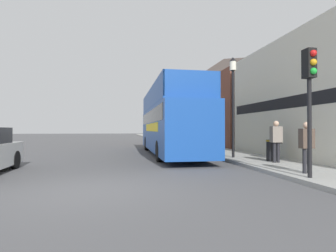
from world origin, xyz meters
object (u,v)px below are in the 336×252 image
object	(u,v)px
lamp_post_nearest	(233,89)
litter_bin	(271,150)
traffic_signal	(310,83)
pedestrian_third	(277,139)
tour_bus	(170,125)
pedestrian_nearest	(307,142)
parked_car_ahead_of_bus	(162,139)
lamp_post_second	(190,105)
pedestrian_second	(276,137)

from	to	relation	value
lamp_post_nearest	litter_bin	xyz separation A→B (m)	(1.02, -1.71, -2.94)
traffic_signal	pedestrian_third	bearing A→B (deg)	67.50
tour_bus	pedestrian_nearest	distance (m)	8.84
parked_car_ahead_of_bus	lamp_post_second	distance (m)	4.82
parked_car_ahead_of_bus	pedestrian_third	bearing A→B (deg)	-74.84
parked_car_ahead_of_bus	traffic_signal	distance (m)	16.86
lamp_post_nearest	tour_bus	bearing A→B (deg)	126.36
traffic_signal	lamp_post_second	world-z (taller)	lamp_post_second
pedestrian_third	lamp_post_nearest	distance (m)	3.23
pedestrian_third	pedestrian_nearest	bearing A→B (deg)	-110.38
pedestrian_third	litter_bin	xyz separation A→B (m)	(-0.59, -0.47, -0.43)
tour_bus	litter_bin	size ratio (longest dim) A/B	12.32
traffic_signal	litter_bin	size ratio (longest dim) A/B	4.00
parked_car_ahead_of_bus	traffic_signal	bearing A→B (deg)	-84.78
pedestrian_third	traffic_signal	bearing A→B (deg)	-112.50
litter_bin	pedestrian_third	bearing A→B (deg)	38.81
parked_car_ahead_of_bus	litter_bin	size ratio (longest dim) A/B	4.84
tour_bus	lamp_post_second	size ratio (longest dim) A/B	2.42
pedestrian_second	litter_bin	distance (m)	0.80
pedestrian_nearest	traffic_signal	size ratio (longest dim) A/B	0.44
pedestrian_second	pedestrian_third	bearing A→B (deg)	55.05
parked_car_ahead_of_bus	pedestrian_second	xyz separation A→B (m)	(2.67, -13.32, 0.52)
tour_bus	traffic_signal	world-z (taller)	tour_bus
pedestrian_second	traffic_signal	xyz separation A→B (m)	(-1.09, -3.32, 1.68)
pedestrian_second	pedestrian_third	distance (m)	1.25
pedestrian_third	lamp_post_nearest	bearing A→B (deg)	142.36
pedestrian_third	litter_bin	size ratio (longest dim) A/B	1.65
tour_bus	pedestrian_nearest	bearing A→B (deg)	-70.25
pedestrian_third	lamp_post_second	bearing A→B (deg)	101.61
traffic_signal	parked_car_ahead_of_bus	bearing A→B (deg)	95.44
pedestrian_third	lamp_post_nearest	world-z (taller)	lamp_post_nearest
tour_bus	lamp_post_nearest	bearing A→B (deg)	-52.54
traffic_signal	litter_bin	bearing A→B (deg)	72.61
lamp_post_nearest	traffic_signal	bearing A→B (deg)	-91.94
traffic_signal	lamp_post_nearest	size ratio (longest dim) A/B	0.74
tour_bus	parked_car_ahead_of_bus	bearing A→B (deg)	85.20
tour_bus	pedestrian_second	xyz separation A→B (m)	(3.46, -5.74, -0.60)
pedestrian_second	lamp_post_nearest	bearing A→B (deg)	111.64
parked_car_ahead_of_bus	lamp_post_second	bearing A→B (deg)	-66.38
pedestrian_nearest	pedestrian_second	world-z (taller)	pedestrian_second
tour_bus	pedestrian_nearest	world-z (taller)	tour_bus
pedestrian_third	traffic_signal	distance (m)	5.04
tour_bus	traffic_signal	size ratio (longest dim) A/B	3.08
pedestrian_nearest	traffic_signal	xyz separation A→B (m)	(-0.45, -0.71, 1.75)
tour_bus	litter_bin	xyz separation A→B (m)	(3.58, -5.19, -1.16)
parked_car_ahead_of_bus	tour_bus	bearing A→B (deg)	-96.13
parked_car_ahead_of_bus	litter_bin	xyz separation A→B (m)	(2.80, -12.77, -0.05)
parked_car_ahead_of_bus	litter_bin	bearing A→B (deg)	-77.86
pedestrian_second	traffic_signal	distance (m)	3.88
lamp_post_nearest	pedestrian_second	bearing A→B (deg)	-68.36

